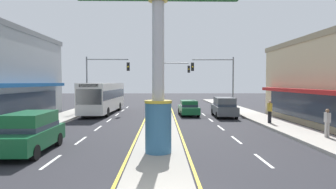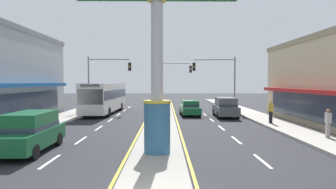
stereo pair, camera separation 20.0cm
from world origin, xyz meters
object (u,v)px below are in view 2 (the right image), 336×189
district_sign (157,55)px  suv_near_right_lane (30,131)px  traffic_light_left_side (104,74)px  pedestrian_far_side (271,110)px  sedan_near_left_lane (190,108)px  pedestrian_near_kerb (328,121)px  traffic_light_median_far (172,76)px  traffic_light_right_side (219,74)px  bus_far_right_lane (105,96)px  suv_mid_left_lane (225,107)px

district_sign → suv_near_right_lane: (-6.15, 0.75, -3.61)m
traffic_light_left_side → pedestrian_far_side: bearing=-33.4°
sedan_near_left_lane → pedestrian_far_side: size_ratio=2.47×
pedestrian_near_kerb → traffic_light_median_far: bearing=111.4°
traffic_light_right_side → pedestrian_far_side: 10.67m
district_sign → bus_far_right_lane: bearing=108.9°
traffic_light_left_side → suv_near_right_lane: (0.28, -18.20, -3.26)m
bus_far_right_lane → traffic_light_right_side: bearing=4.8°
suv_near_right_lane → bus_far_right_lane: size_ratio=0.41×
traffic_light_left_side → traffic_light_right_side: bearing=0.4°
pedestrian_near_kerb → traffic_light_left_side: bearing=135.7°
suv_near_right_lane → traffic_light_median_far: bearing=72.9°
traffic_light_right_side → sedan_near_left_lane: bearing=-136.7°
bus_far_right_lane → sedan_near_left_lane: bearing=-14.5°
traffic_light_left_side → suv_mid_left_lane: traffic_light_left_side is taller
traffic_light_right_side → sedan_near_left_lane: size_ratio=1.43×
sedan_near_left_lane → pedestrian_near_kerb: 14.22m
traffic_light_right_side → bus_far_right_lane: 12.85m
bus_far_right_lane → sedan_near_left_lane: bus_far_right_lane is taller
traffic_light_left_side → suv_near_right_lane: 18.49m
traffic_light_left_side → pedestrian_far_side: (15.01, -9.90, -3.07)m
traffic_light_left_side → traffic_light_median_far: bearing=37.1°
traffic_light_left_side → traffic_light_median_far: (7.68, 5.81, -0.05)m
traffic_light_left_side → traffic_light_right_side: (12.87, 0.09, 0.00)m
traffic_light_right_side → sedan_near_left_lane: (-3.58, -3.37, -3.46)m
traffic_light_median_far → bus_far_right_lane: size_ratio=0.55×
traffic_light_median_far → suv_near_right_lane: size_ratio=1.34×
traffic_light_left_side → suv_near_right_lane: traffic_light_left_side is taller
bus_far_right_lane → suv_near_right_lane: bearing=-90.0°
district_sign → traffic_light_left_side: (-6.44, 18.95, -0.35)m
suv_near_right_lane → traffic_light_right_side: bearing=55.5°
traffic_light_right_side → sedan_near_left_lane: 6.01m
suv_near_right_lane → bus_far_right_lane: 17.26m
traffic_light_left_side → traffic_light_right_side: size_ratio=1.00×
suv_near_right_lane → traffic_light_left_side: bearing=90.9°
sedan_near_left_lane → traffic_light_right_side: bearing=43.3°
traffic_light_left_side → sedan_near_left_lane: traffic_light_left_side is taller
district_sign → pedestrian_far_side: district_sign is taller
traffic_light_left_side → sedan_near_left_lane: bearing=-19.5°
pedestrian_near_kerb → traffic_light_right_side: bearing=101.6°
district_sign → sedan_near_left_lane: bearing=79.7°
traffic_light_left_side → pedestrian_near_kerb: 22.75m
traffic_light_right_side → pedestrian_near_kerb: bearing=-78.4°
traffic_light_left_side → traffic_light_right_side: same height
district_sign → traffic_light_median_far: size_ratio=1.37×
sedan_near_left_lane → pedestrian_near_kerb: (6.83, -12.46, 0.32)m
traffic_light_right_side → bus_far_right_lane: bearing=-175.2°
pedestrian_near_kerb → pedestrian_far_side: pedestrian_far_side is taller
traffic_light_median_far → pedestrian_far_side: bearing=-65.0°
suv_near_right_lane → sedan_near_left_lane: suv_near_right_lane is taller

